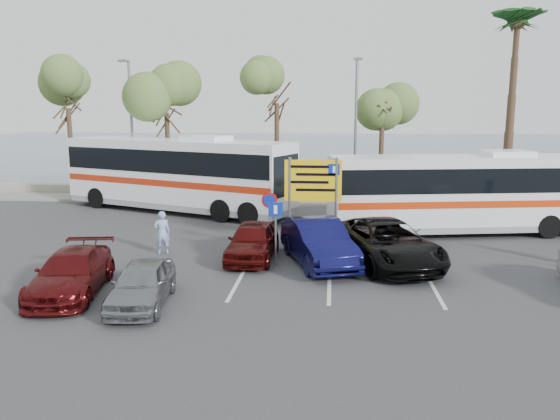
# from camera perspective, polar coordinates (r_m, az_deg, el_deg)

# --- Properties ---
(ground) EXTENTS (120.00, 120.00, 0.00)m
(ground) POSITION_cam_1_polar(r_m,az_deg,el_deg) (18.56, -0.09, -6.47)
(ground) COLOR #37373A
(ground) RESTS_ON ground
(kerb_strip) EXTENTS (44.00, 2.40, 0.15)m
(kerb_strip) POSITION_cam_1_polar(r_m,az_deg,el_deg) (32.16, 2.33, 0.95)
(kerb_strip) COLOR gray
(kerb_strip) RESTS_ON ground
(seawall) EXTENTS (48.00, 0.80, 0.60)m
(seawall) POSITION_cam_1_polar(r_m,az_deg,el_deg) (34.10, 2.52, 1.88)
(seawall) COLOR gray
(seawall) RESTS_ON ground
(sea) EXTENTS (140.00, 140.00, 0.00)m
(sea) POSITION_cam_1_polar(r_m,az_deg,el_deg) (77.87, 4.23, 6.52)
(sea) COLOR #405266
(sea) RESTS_ON ground
(tree_far_left) EXTENTS (3.20, 3.20, 7.60)m
(tree_far_left) POSITION_cam_1_polar(r_m,az_deg,el_deg) (35.37, -21.35, 11.29)
(tree_far_left) COLOR #382619
(tree_far_left) RESTS_ON kerb_strip
(tree_left) EXTENTS (3.20, 3.20, 7.20)m
(tree_left) POSITION_cam_1_polar(r_m,az_deg,el_deg) (33.13, -11.82, 11.31)
(tree_left) COLOR #382619
(tree_left) RESTS_ON kerb_strip
(tree_mid) EXTENTS (3.20, 3.20, 8.00)m
(tree_mid) POSITION_cam_1_polar(r_m,az_deg,el_deg) (31.85, -0.34, 12.74)
(tree_mid) COLOR #382619
(tree_mid) RESTS_ON kerb_strip
(tree_right) EXTENTS (3.20, 3.20, 7.40)m
(tree_right) POSITION_cam_1_polar(r_m,az_deg,el_deg) (31.80, 10.71, 11.69)
(tree_right) COLOR #382619
(tree_right) RESTS_ON kerb_strip
(palm_tree) EXTENTS (4.80, 4.80, 11.20)m
(palm_tree) POSITION_cam_1_polar(r_m,az_deg,el_deg) (33.44, 23.56, 17.33)
(palm_tree) COLOR #382619
(palm_tree) RESTS_ON kerb_strip
(street_lamp_left) EXTENTS (0.45, 1.15, 8.01)m
(street_lamp_left) POSITION_cam_1_polar(r_m,az_deg,el_deg) (33.33, -15.30, 8.74)
(street_lamp_left) COLOR slate
(street_lamp_left) RESTS_ON kerb_strip
(street_lamp_right) EXTENTS (0.45, 1.15, 8.01)m
(street_lamp_right) POSITION_cam_1_polar(r_m,az_deg,el_deg) (31.22, 7.92, 8.91)
(street_lamp_right) COLOR slate
(street_lamp_right) RESTS_ON kerb_strip
(direction_sign) EXTENTS (2.20, 0.12, 3.60)m
(direction_sign) POSITION_cam_1_polar(r_m,az_deg,el_deg) (21.09, 3.47, 2.34)
(direction_sign) COLOR slate
(direction_sign) RESTS_ON ground
(sign_no_stop) EXTENTS (0.60, 0.08, 2.35)m
(sign_no_stop) POSITION_cam_1_polar(r_m,az_deg,el_deg) (20.55, -1.11, -0.28)
(sign_no_stop) COLOR slate
(sign_no_stop) RESTS_ON ground
(sign_parking) EXTENTS (0.50, 0.07, 2.25)m
(sign_parking) POSITION_cam_1_polar(r_m,az_deg,el_deg) (18.98, -0.46, -1.51)
(sign_parking) COLOR slate
(sign_parking) RESTS_ON ground
(lane_markings) EXTENTS (12.02, 4.20, 0.01)m
(lane_markings) POSITION_cam_1_polar(r_m,az_deg,el_deg) (17.76, -4.10, -7.28)
(lane_markings) COLOR silver
(lane_markings) RESTS_ON ground
(coach_bus_left) EXTENTS (13.18, 7.57, 4.08)m
(coach_bus_left) POSITION_cam_1_polar(r_m,az_deg,el_deg) (29.55, -10.74, 3.48)
(coach_bus_left) COLOR white
(coach_bus_left) RESTS_ON ground
(coach_bus_right) EXTENTS (11.99, 4.52, 3.66)m
(coach_bus_right) POSITION_cam_1_polar(r_m,az_deg,el_deg) (25.12, 18.71, 1.43)
(coach_bus_right) COLOR white
(coach_bus_right) RESTS_ON ground
(car_silver_a) EXTENTS (1.82, 3.76, 1.24)m
(car_silver_a) POSITION_cam_1_polar(r_m,az_deg,el_deg) (15.85, -14.23, -7.46)
(car_silver_a) COLOR slate
(car_silver_a) RESTS_ON ground
(car_blue) EXTENTS (3.11, 5.08, 1.58)m
(car_blue) POSITION_cam_1_polar(r_m,az_deg,el_deg) (19.32, 4.02, -3.39)
(car_blue) COLOR #0D0E41
(car_blue) RESTS_ON ground
(car_maroon) EXTENTS (2.44, 4.61, 1.27)m
(car_maroon) POSITION_cam_1_polar(r_m,az_deg,el_deg) (17.41, -20.94, -6.16)
(car_maroon) COLOR #4E0D0E
(car_maroon) RESTS_ON ground
(car_red) EXTENTS (1.73, 4.06, 1.37)m
(car_red) POSITION_cam_1_polar(r_m,az_deg,el_deg) (19.95, -2.87, -3.24)
(car_red) COLOR #490C0A
(car_red) RESTS_ON ground
(suv_black) EXTENTS (4.20, 6.13, 1.56)m
(suv_black) POSITION_cam_1_polar(r_m,az_deg,el_deg) (19.60, 11.08, -3.39)
(suv_black) COLOR black
(suv_black) RESTS_ON ground
(pedestrian_near) EXTENTS (0.70, 0.56, 1.65)m
(pedestrian_near) POSITION_cam_1_polar(r_m,az_deg,el_deg) (21.09, -12.21, -2.31)
(pedestrian_near) COLOR #8DA4CD
(pedestrian_near) RESTS_ON ground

